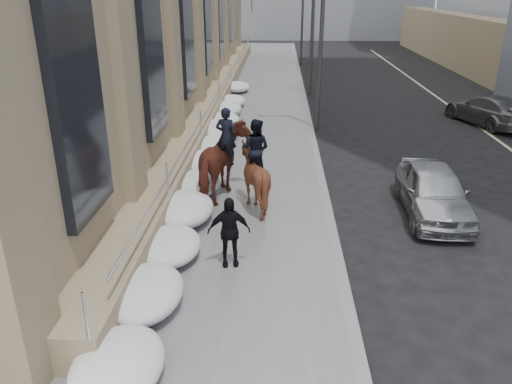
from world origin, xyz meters
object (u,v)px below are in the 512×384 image
Objects in this scene: car_silver at (433,191)px; pedestrian at (229,232)px; mounted_horse_right at (254,173)px; car_grey at (489,110)px; mounted_horse_left at (224,162)px.

pedestrian is at bearing -146.28° from car_silver.
car_grey is at bearing -114.32° from mounted_horse_right.
mounted_horse_left is at bearing 21.96° from car_grey.
pedestrian is 0.35× the size of car_grey.
mounted_horse_right is 1.55× the size of pedestrian.
mounted_horse_left is 0.66× the size of car_silver.
mounted_horse_right is at bearing 26.29° from car_grey.
pedestrian is (-0.41, -3.26, -0.22)m from mounted_horse_right.
mounted_horse_left is 3.98m from pedestrian.
car_grey is (5.44, 10.29, -0.02)m from car_silver.
mounted_horse_left is 1.66× the size of pedestrian.
mounted_horse_right is at bearing 155.55° from mounted_horse_left.
mounted_horse_left is at bearing 88.20° from pedestrian.
mounted_horse_right is at bearing 73.59° from pedestrian.
car_silver is (6.03, -0.67, -0.55)m from mounted_horse_left.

